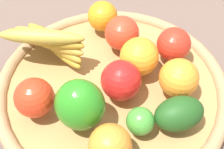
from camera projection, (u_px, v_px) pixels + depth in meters
name	position (u px, v px, depth m)	size (l,w,h in m)	color
ground_plane	(112.00, 93.00, 0.66)	(2.40, 2.40, 0.00)	brown
basket	(112.00, 87.00, 0.65)	(0.48, 0.48, 0.04)	#A07A47
bell_pepper	(80.00, 105.00, 0.53)	(0.09, 0.08, 0.10)	#27831D
apple_3	(122.00, 33.00, 0.67)	(0.08, 0.08, 0.08)	red
lime_0	(140.00, 121.00, 0.54)	(0.05, 0.05, 0.05)	#3D8F31
avocado	(179.00, 114.00, 0.54)	(0.09, 0.06, 0.06)	#1D4A1A
banana_bunch	(49.00, 41.00, 0.65)	(0.13, 0.18, 0.09)	#A9922C
orange_2	(139.00, 57.00, 0.62)	(0.08, 0.08, 0.08)	orange
apple_0	(174.00, 44.00, 0.65)	(0.07, 0.07, 0.07)	red
orange_1	(179.00, 78.00, 0.59)	(0.08, 0.08, 0.08)	orange
apple_1	(121.00, 80.00, 0.58)	(0.08, 0.08, 0.08)	red
apple_2	(34.00, 98.00, 0.56)	(0.07, 0.07, 0.07)	red
orange_3	(103.00, 16.00, 0.71)	(0.07, 0.07, 0.07)	orange
orange_0	(110.00, 145.00, 0.50)	(0.07, 0.07, 0.07)	orange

